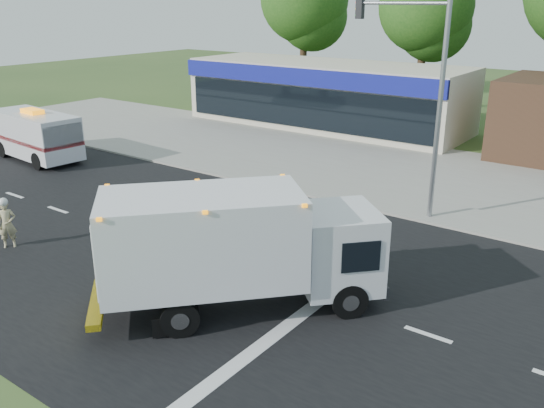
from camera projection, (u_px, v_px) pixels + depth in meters
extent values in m
plane|color=#385123|center=(237.00, 271.00, 17.32)|extent=(120.00, 120.00, 0.00)
cube|color=black|center=(237.00, 271.00, 17.32)|extent=(60.00, 14.00, 0.02)
cube|color=gray|center=(364.00, 198.00, 23.55)|extent=(60.00, 2.40, 0.12)
cube|color=gray|center=(420.00, 168.00, 27.98)|extent=(60.00, 9.00, 0.02)
cube|color=silver|center=(15.00, 195.00, 23.98)|extent=(1.20, 0.15, 0.01)
cube|color=silver|center=(58.00, 210.00, 22.31)|extent=(1.20, 0.15, 0.01)
cube|color=silver|center=(108.00, 227.00, 20.65)|extent=(1.20, 0.15, 0.01)
cube|color=silver|center=(167.00, 247.00, 18.98)|extent=(1.20, 0.15, 0.01)
cube|color=silver|center=(237.00, 270.00, 17.32)|extent=(1.20, 0.15, 0.01)
cube|color=silver|center=(323.00, 299.00, 15.65)|extent=(1.20, 0.15, 0.01)
cube|color=silver|center=(428.00, 334.00, 13.98)|extent=(1.20, 0.15, 0.01)
cube|color=silver|center=(255.00, 350.00, 13.37)|extent=(0.40, 7.00, 0.01)
cube|color=black|center=(205.00, 288.00, 14.78)|extent=(4.10, 4.32, 0.35)
cube|color=silver|center=(338.00, 248.00, 15.14)|extent=(2.92, 2.91, 2.09)
cube|color=black|center=(372.00, 238.00, 15.25)|extent=(1.49, 1.39, 0.89)
cube|color=white|center=(203.00, 239.00, 14.32)|extent=(5.12, 5.27, 2.34)
cube|color=silver|center=(99.00, 248.00, 13.88)|extent=(1.50, 1.39, 1.89)
cube|color=yellow|center=(98.00, 304.00, 14.34)|extent=(1.99, 1.87, 0.18)
cube|color=orange|center=(201.00, 195.00, 13.94)|extent=(5.02, 5.15, 0.08)
cylinder|color=black|center=(328.00, 268.00, 16.38)|extent=(0.87, 0.90, 0.95)
cylinder|color=black|center=(349.00, 300.00, 14.64)|extent=(0.87, 0.90, 0.95)
cylinder|color=black|center=(177.00, 281.00, 15.65)|extent=(0.87, 0.90, 0.95)
cylinder|color=black|center=(180.00, 318.00, 13.81)|extent=(0.87, 0.90, 0.95)
imported|color=tan|center=(7.00, 224.00, 18.73)|extent=(0.66, 0.70, 1.60)
sphere|color=white|center=(3.00, 202.00, 18.47)|extent=(0.28, 0.28, 0.28)
cube|color=silver|center=(35.00, 134.00, 29.00)|extent=(5.66, 2.57, 2.12)
cube|color=black|center=(59.00, 135.00, 27.45)|extent=(1.01, 2.07, 1.06)
cube|color=orange|center=(32.00, 111.00, 28.61)|extent=(1.32, 0.74, 0.21)
cube|color=#BB0C10|center=(36.00, 138.00, 29.07)|extent=(5.66, 2.57, 0.19)
cylinder|color=black|center=(74.00, 154.00, 28.87)|extent=(0.87, 0.33, 0.85)
cylinder|color=black|center=(38.00, 161.00, 27.51)|extent=(0.87, 0.33, 0.85)
cylinder|color=black|center=(38.00, 143.00, 31.09)|extent=(0.87, 0.33, 0.85)
cylinder|color=black|center=(3.00, 149.00, 29.73)|extent=(0.87, 0.33, 0.85)
cube|color=beige|center=(326.00, 94.00, 36.88)|extent=(18.00, 6.00, 4.00)
cube|color=navy|center=(300.00, 77.00, 34.09)|extent=(18.00, 0.30, 1.00)
cube|color=black|center=(300.00, 107.00, 34.69)|extent=(17.00, 0.12, 2.40)
cylinder|color=gray|center=(439.00, 112.00, 20.11)|extent=(0.18, 0.18, 8.00)
cylinder|color=gray|center=(402.00, 3.00, 19.85)|extent=(3.40, 0.12, 0.12)
cube|color=black|center=(360.00, 9.00, 20.80)|extent=(0.25, 0.25, 0.70)
cylinder|color=#332114|center=(303.00, 53.00, 46.30)|extent=(0.56, 0.56, 7.35)
sphere|color=#1D4C15|center=(313.00, 16.00, 45.46)|extent=(5.46, 5.46, 5.46)
cylinder|color=#332114|center=(421.00, 64.00, 40.83)|extent=(0.56, 0.56, 6.86)
sphere|color=#1D4C15|center=(426.00, 6.00, 39.52)|extent=(6.47, 6.47, 6.47)
sphere|color=#1D4C15|center=(434.00, 25.00, 40.05)|extent=(5.10, 5.10, 5.10)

